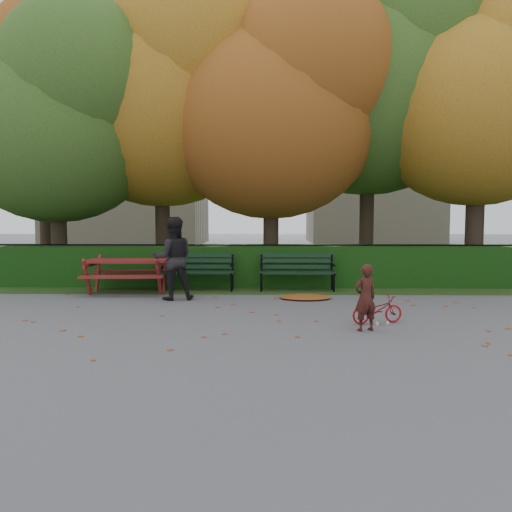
{
  "coord_description": "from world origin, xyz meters",
  "views": [
    {
      "loc": [
        0.36,
        -8.18,
        1.74
      ],
      "look_at": [
        0.17,
        1.42,
        1.0
      ],
      "focal_mm": 35.0,
      "sensor_mm": 36.0,
      "label": 1
    }
  ],
  "objects_px": {
    "tree_a": "(63,116)",
    "child": "(365,298)",
    "tree_e": "(493,94)",
    "bench_left": "(197,269)",
    "tree_f": "(50,103)",
    "tree_d": "(383,76)",
    "adult": "(173,258)",
    "bicycle": "(377,310)",
    "tree_c": "(283,106)",
    "picnic_table": "(127,267)",
    "tree_b": "(171,93)",
    "bench_right": "(297,269)",
    "tree_g": "(494,114)"
  },
  "relations": [
    {
      "from": "tree_b",
      "to": "tree_e",
      "type": "xyz_separation_m",
      "value": [
        8.97,
        -0.98,
        -0.32
      ]
    },
    {
      "from": "bench_left",
      "to": "child",
      "type": "height_order",
      "value": "child"
    },
    {
      "from": "tree_e",
      "to": "tree_d",
      "type": "bearing_deg",
      "value": 151.09
    },
    {
      "from": "tree_f",
      "to": "tree_d",
      "type": "bearing_deg",
      "value": -10.33
    },
    {
      "from": "tree_b",
      "to": "adult",
      "type": "xyz_separation_m",
      "value": [
        0.84,
        -4.45,
        -4.52
      ]
    },
    {
      "from": "tree_a",
      "to": "tree_d",
      "type": "bearing_deg",
      "value": 10.33
    },
    {
      "from": "tree_b",
      "to": "picnic_table",
      "type": "distance_m",
      "value": 5.98
    },
    {
      "from": "bench_left",
      "to": "child",
      "type": "relative_size",
      "value": 1.74
    },
    {
      "from": "tree_e",
      "to": "bench_left",
      "type": "height_order",
      "value": "tree_e"
    },
    {
      "from": "bicycle",
      "to": "child",
      "type": "bearing_deg",
      "value": 134.72
    },
    {
      "from": "tree_e",
      "to": "picnic_table",
      "type": "height_order",
      "value": "tree_e"
    },
    {
      "from": "tree_e",
      "to": "tree_b",
      "type": "bearing_deg",
      "value": 173.79
    },
    {
      "from": "tree_e",
      "to": "bicycle",
      "type": "height_order",
      "value": "tree_e"
    },
    {
      "from": "tree_g",
      "to": "bicycle",
      "type": "relative_size",
      "value": 9.69
    },
    {
      "from": "tree_c",
      "to": "bench_left",
      "type": "bearing_deg",
      "value": -133.36
    },
    {
      "from": "tree_g",
      "to": "bicycle",
      "type": "bearing_deg",
      "value": -122.08
    },
    {
      "from": "tree_e",
      "to": "bench_left",
      "type": "bearing_deg",
      "value": -165.19
    },
    {
      "from": "tree_f",
      "to": "adult",
      "type": "height_order",
      "value": "tree_f"
    },
    {
      "from": "tree_e",
      "to": "adult",
      "type": "distance_m",
      "value": 9.79
    },
    {
      "from": "tree_c",
      "to": "bicycle",
      "type": "xyz_separation_m",
      "value": [
        1.36,
        -6.0,
        -4.59
      ]
    },
    {
      "from": "tree_f",
      "to": "picnic_table",
      "type": "distance_m",
      "value": 8.98
    },
    {
      "from": "tree_c",
      "to": "bicycle",
      "type": "relative_size",
      "value": 9.07
    },
    {
      "from": "tree_c",
      "to": "tree_d",
      "type": "relative_size",
      "value": 0.84
    },
    {
      "from": "tree_e",
      "to": "tree_g",
      "type": "bearing_deg",
      "value": 65.6
    },
    {
      "from": "tree_b",
      "to": "adult",
      "type": "bearing_deg",
      "value": -79.33
    },
    {
      "from": "tree_c",
      "to": "tree_d",
      "type": "bearing_deg",
      "value": 22.61
    },
    {
      "from": "tree_b",
      "to": "tree_c",
      "type": "bearing_deg",
      "value": -13.45
    },
    {
      "from": "bench_right",
      "to": "child",
      "type": "xyz_separation_m",
      "value": [
        0.79,
        -4.27,
        -0.0
      ]
    },
    {
      "from": "tree_a",
      "to": "bench_right",
      "type": "height_order",
      "value": "tree_a"
    },
    {
      "from": "tree_b",
      "to": "tree_g",
      "type": "xyz_separation_m",
      "value": [
        10.78,
        3.02,
        -0.03
      ]
    },
    {
      "from": "tree_e",
      "to": "tree_f",
      "type": "height_order",
      "value": "tree_f"
    },
    {
      "from": "tree_g",
      "to": "adult",
      "type": "xyz_separation_m",
      "value": [
        -9.94,
        -7.47,
        -4.49
      ]
    },
    {
      "from": "tree_c",
      "to": "picnic_table",
      "type": "xyz_separation_m",
      "value": [
        -3.68,
        -2.76,
        -4.22
      ]
    },
    {
      "from": "tree_a",
      "to": "bench_left",
      "type": "bearing_deg",
      "value": -25.76
    },
    {
      "from": "tree_c",
      "to": "bench_right",
      "type": "relative_size",
      "value": 4.44
    },
    {
      "from": "child",
      "to": "tree_d",
      "type": "bearing_deg",
      "value": -125.57
    },
    {
      "from": "tree_g",
      "to": "bench_left",
      "type": "distance_m",
      "value": 12.37
    },
    {
      "from": "bench_left",
      "to": "adult",
      "type": "relative_size",
      "value": 1.02
    },
    {
      "from": "tree_f",
      "to": "tree_e",
      "type": "bearing_deg",
      "value": -14.25
    },
    {
      "from": "tree_a",
      "to": "child",
      "type": "xyz_separation_m",
      "value": [
        7.07,
        -6.15,
        -4.0
      ]
    },
    {
      "from": "tree_a",
      "to": "tree_b",
      "type": "height_order",
      "value": "tree_b"
    },
    {
      "from": "tree_d",
      "to": "picnic_table",
      "type": "distance_m",
      "value": 9.5
    },
    {
      "from": "bench_right",
      "to": "tree_d",
      "type": "bearing_deg",
      "value": 51.77
    },
    {
      "from": "bench_right",
      "to": "picnic_table",
      "type": "relative_size",
      "value": 0.94
    },
    {
      "from": "adult",
      "to": "bicycle",
      "type": "height_order",
      "value": "adult"
    },
    {
      "from": "tree_b",
      "to": "tree_a",
      "type": "bearing_deg",
      "value": -156.95
    },
    {
      "from": "tree_d",
      "to": "adult",
      "type": "height_order",
      "value": "tree_d"
    },
    {
      "from": "bench_left",
      "to": "adult",
      "type": "height_order",
      "value": "adult"
    },
    {
      "from": "tree_g",
      "to": "tree_f",
      "type": "bearing_deg",
      "value": -178.06
    },
    {
      "from": "tree_d",
      "to": "tree_a",
      "type": "bearing_deg",
      "value": -169.67
    }
  ]
}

